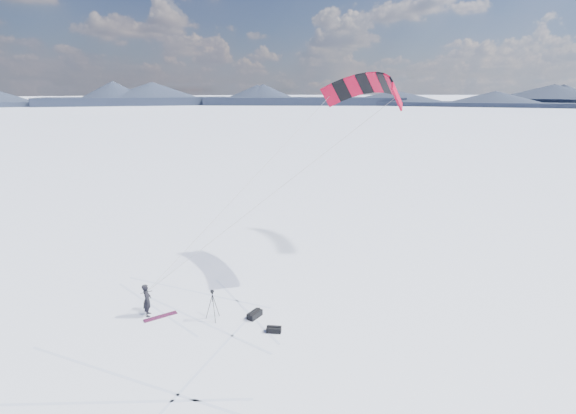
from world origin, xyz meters
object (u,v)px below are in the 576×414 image
snowkiter (149,315)px  gear_bag_b (274,329)px  gear_bag_a (255,314)px  snowboard (160,317)px  tripod (213,301)px

snowkiter → gear_bag_b: bearing=-116.9°
snowkiter → gear_bag_b: snowkiter is taller
snowkiter → gear_bag_a: size_ratio=1.86×
snowboard → gear_bag_a: gear_bag_a is taller
snowkiter → snowboard: (0.48, -0.46, 0.02)m
gear_bag_a → gear_bag_b: size_ratio=1.20×
gear_bag_a → gear_bag_b: gear_bag_a is taller
snowboard → gear_bag_b: bearing=-46.2°
snowboard → gear_bag_b: (4.26, -3.85, 0.11)m
snowboard → gear_bag_b: 5.74m
snowboard → gear_bag_b: size_ratio=2.16×
snowkiter → tripod: size_ratio=1.08×
tripod → gear_bag_b: bearing=-73.9°
gear_bag_a → gear_bag_b: 1.61m
snowkiter → gear_bag_b: size_ratio=2.24×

